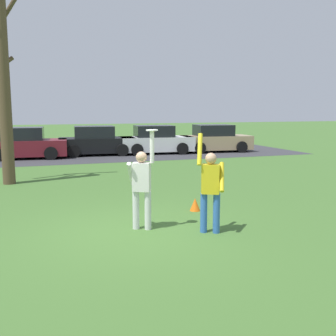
{
  "coord_description": "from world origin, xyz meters",
  "views": [
    {
      "loc": [
        -1.93,
        -7.84,
        2.52
      ],
      "look_at": [
        0.84,
        0.25,
        1.26
      ],
      "focal_mm": 42.92,
      "sensor_mm": 36.0,
      "label": 1
    }
  ],
  "objects_px": {
    "parked_car_maroon": "(25,144)",
    "parked_car_black": "(96,142)",
    "person_catcher": "(142,183)",
    "parked_car_white": "(156,141)",
    "frisbee_disc": "(152,130)",
    "bare_tree_tall": "(3,84)",
    "field_cone_orange": "(195,204)",
    "parked_car_tan": "(215,139)",
    "person_defender": "(210,186)"
  },
  "relations": [
    {
      "from": "parked_car_maroon",
      "to": "parked_car_black",
      "type": "height_order",
      "value": "same"
    },
    {
      "from": "person_catcher",
      "to": "parked_car_white",
      "type": "xyz_separation_m",
      "value": [
        4.56,
        13.81,
        -0.25
      ]
    },
    {
      "from": "person_catcher",
      "to": "frisbee_disc",
      "type": "height_order",
      "value": "frisbee_disc"
    },
    {
      "from": "parked_car_maroon",
      "to": "parked_car_black",
      "type": "xyz_separation_m",
      "value": [
        3.71,
        0.39,
        0.0
      ]
    },
    {
      "from": "parked_car_black",
      "to": "bare_tree_tall",
      "type": "height_order",
      "value": "bare_tree_tall"
    },
    {
      "from": "person_catcher",
      "to": "parked_car_white",
      "type": "relative_size",
      "value": 0.49
    },
    {
      "from": "frisbee_disc",
      "to": "parked_car_black",
      "type": "relative_size",
      "value": 0.06
    },
    {
      "from": "person_catcher",
      "to": "parked_car_black",
      "type": "distance_m",
      "value": 14.18
    },
    {
      "from": "parked_car_maroon",
      "to": "field_cone_orange",
      "type": "relative_size",
      "value": 13.24
    },
    {
      "from": "bare_tree_tall",
      "to": "parked_car_black",
      "type": "bearing_deg",
      "value": 61.27
    },
    {
      "from": "parked_car_tan",
      "to": "frisbee_disc",
      "type": "bearing_deg",
      "value": -115.29
    },
    {
      "from": "parked_car_maroon",
      "to": "parked_car_white",
      "type": "distance_m",
      "value": 7.04
    },
    {
      "from": "frisbee_disc",
      "to": "parked_car_maroon",
      "type": "bearing_deg",
      "value": 100.92
    },
    {
      "from": "parked_car_tan",
      "to": "person_catcher",
      "type": "bearing_deg",
      "value": -116.1
    },
    {
      "from": "person_defender",
      "to": "parked_car_tan",
      "type": "distance_m",
      "value": 15.88
    },
    {
      "from": "parked_car_tan",
      "to": "bare_tree_tall",
      "type": "distance_m",
      "value": 13.41
    },
    {
      "from": "person_defender",
      "to": "parked_car_black",
      "type": "relative_size",
      "value": 0.48
    },
    {
      "from": "parked_car_tan",
      "to": "field_cone_orange",
      "type": "height_order",
      "value": "parked_car_tan"
    },
    {
      "from": "person_catcher",
      "to": "parked_car_white",
      "type": "bearing_deg",
      "value": 100.28
    },
    {
      "from": "field_cone_orange",
      "to": "parked_car_maroon",
      "type": "bearing_deg",
      "value": 108.07
    },
    {
      "from": "parked_car_maroon",
      "to": "field_cone_orange",
      "type": "xyz_separation_m",
      "value": [
        4.13,
        -12.66,
        -0.57
      ]
    },
    {
      "from": "person_defender",
      "to": "parked_car_white",
      "type": "height_order",
      "value": "person_defender"
    },
    {
      "from": "frisbee_disc",
      "to": "parked_car_white",
      "type": "bearing_deg",
      "value": 72.58
    },
    {
      "from": "person_catcher",
      "to": "field_cone_orange",
      "type": "distance_m",
      "value": 2.14
    },
    {
      "from": "parked_car_black",
      "to": "field_cone_orange",
      "type": "height_order",
      "value": "parked_car_black"
    },
    {
      "from": "person_defender",
      "to": "parked_car_white",
      "type": "relative_size",
      "value": 0.48
    },
    {
      "from": "person_catcher",
      "to": "bare_tree_tall",
      "type": "distance_m",
      "value": 7.52
    },
    {
      "from": "parked_car_black",
      "to": "parked_car_tan",
      "type": "distance_m",
      "value": 6.94
    },
    {
      "from": "parked_car_maroon",
      "to": "bare_tree_tall",
      "type": "height_order",
      "value": "bare_tree_tall"
    },
    {
      "from": "parked_car_white",
      "to": "bare_tree_tall",
      "type": "bearing_deg",
      "value": -130.89
    },
    {
      "from": "person_defender",
      "to": "field_cone_orange",
      "type": "bearing_deg",
      "value": -74.34
    },
    {
      "from": "person_catcher",
      "to": "person_defender",
      "type": "xyz_separation_m",
      "value": [
        1.26,
        -0.68,
        -0.0
      ]
    },
    {
      "from": "frisbee_disc",
      "to": "parked_car_white",
      "type": "height_order",
      "value": "frisbee_disc"
    },
    {
      "from": "person_defender",
      "to": "field_cone_orange",
      "type": "relative_size",
      "value": 6.39
    },
    {
      "from": "parked_car_white",
      "to": "parked_car_tan",
      "type": "relative_size",
      "value": 1.0
    },
    {
      "from": "parked_car_maroon",
      "to": "parked_car_white",
      "type": "xyz_separation_m",
      "value": [
        7.03,
        0.08,
        0.0
      ]
    },
    {
      "from": "person_defender",
      "to": "parked_car_white",
      "type": "xyz_separation_m",
      "value": [
        3.3,
        14.49,
        -0.25
      ]
    },
    {
      "from": "person_defender",
      "to": "parked_car_white",
      "type": "distance_m",
      "value": 14.87
    },
    {
      "from": "parked_car_maroon",
      "to": "parked_car_black",
      "type": "distance_m",
      "value": 3.74
    },
    {
      "from": "person_catcher",
      "to": "frisbee_disc",
      "type": "bearing_deg",
      "value": 0.0
    },
    {
      "from": "parked_car_white",
      "to": "bare_tree_tall",
      "type": "xyz_separation_m",
      "value": [
        -7.49,
        -7.29,
        2.59
      ]
    },
    {
      "from": "person_catcher",
      "to": "parked_car_tan",
      "type": "xyz_separation_m",
      "value": [
        8.17,
        13.61,
        -0.25
      ]
    },
    {
      "from": "person_catcher",
      "to": "person_defender",
      "type": "relative_size",
      "value": 1.02
    },
    {
      "from": "person_defender",
      "to": "bare_tree_tall",
      "type": "xyz_separation_m",
      "value": [
        -4.18,
        7.2,
        2.34
      ]
    },
    {
      "from": "person_defender",
      "to": "person_catcher",
      "type": "bearing_deg",
      "value": 0.0
    },
    {
      "from": "bare_tree_tall",
      "to": "field_cone_orange",
      "type": "bearing_deg",
      "value": -49.96
    },
    {
      "from": "frisbee_disc",
      "to": "parked_car_black",
      "type": "bearing_deg",
      "value": 85.8
    },
    {
      "from": "field_cone_orange",
      "to": "person_catcher",
      "type": "bearing_deg",
      "value": -147.31
    },
    {
      "from": "parked_car_white",
      "to": "parked_car_tan",
      "type": "bearing_deg",
      "value": 1.66
    },
    {
      "from": "person_catcher",
      "to": "parked_car_tan",
      "type": "bearing_deg",
      "value": 87.6
    }
  ]
}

